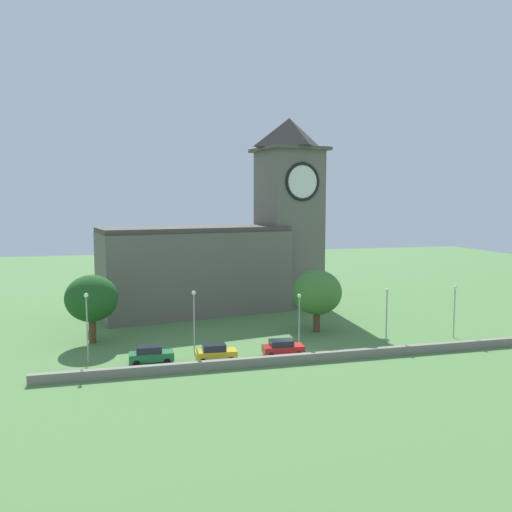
# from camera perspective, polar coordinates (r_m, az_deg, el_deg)

# --- Properties ---
(ground_plane) EXTENTS (200.00, 200.00, 0.00)m
(ground_plane) POSITION_cam_1_polar(r_m,az_deg,el_deg) (71.11, 0.01, -7.15)
(ground_plane) COLOR #517F42
(church) EXTENTS (34.59, 15.58, 28.69)m
(church) POSITION_cam_1_polar(r_m,az_deg,el_deg) (78.56, -2.58, 1.03)
(church) COLOR #666056
(church) RESTS_ON ground
(quay_barrier) EXTENTS (51.20, 0.70, 0.90)m
(quay_barrier) POSITION_cam_1_polar(r_m,az_deg,el_deg) (54.08, 5.05, -10.88)
(quay_barrier) COLOR gray
(quay_barrier) RESTS_ON ground
(car_green) EXTENTS (4.36, 2.13, 1.80)m
(car_green) POSITION_cam_1_polar(r_m,az_deg,el_deg) (54.40, -11.25, -10.37)
(car_green) COLOR #1E6B38
(car_green) RESTS_ON ground
(car_yellow) EXTENTS (4.20, 2.27, 1.81)m
(car_yellow) POSITION_cam_1_polar(r_m,az_deg,el_deg) (54.17, -4.38, -10.33)
(car_yellow) COLOR gold
(car_yellow) RESTS_ON ground
(car_red) EXTENTS (4.35, 2.37, 1.66)m
(car_red) POSITION_cam_1_polar(r_m,az_deg,el_deg) (56.20, 2.88, -9.80)
(car_red) COLOR red
(car_red) RESTS_ON ground
(streetlamp_west_end) EXTENTS (0.44, 0.44, 7.06)m
(streetlamp_west_end) POSITION_cam_1_polar(r_m,az_deg,el_deg) (55.20, -17.74, -6.23)
(streetlamp_west_end) COLOR #9EA0A5
(streetlamp_west_end) RESTS_ON ground
(streetlamp_west_mid) EXTENTS (0.44, 0.44, 6.76)m
(streetlamp_west_mid) POSITION_cam_1_polar(r_m,az_deg,el_deg) (56.15, -6.69, -5.96)
(streetlamp_west_mid) COLOR #9EA0A5
(streetlamp_west_mid) RESTS_ON ground
(streetlamp_central) EXTENTS (0.44, 0.44, 6.01)m
(streetlamp_central) POSITION_cam_1_polar(r_m,az_deg,el_deg) (58.41, 4.67, -5.92)
(streetlamp_central) COLOR #9EA0A5
(streetlamp_central) RESTS_ON ground
(streetlamp_east_mid) EXTENTS (0.44, 0.44, 6.22)m
(streetlamp_east_mid) POSITION_cam_1_polar(r_m,az_deg,el_deg) (62.27, 13.90, -5.22)
(streetlamp_east_mid) COLOR #9EA0A5
(streetlamp_east_mid) RESTS_ON ground
(streetlamp_east_end) EXTENTS (0.44, 0.44, 6.22)m
(streetlamp_east_end) POSITION_cam_1_polar(r_m,az_deg,el_deg) (66.79, 20.58, -4.68)
(streetlamp_east_end) COLOR #9EA0A5
(streetlamp_east_end) RESTS_ON ground
(tree_riverside_east) EXTENTS (6.08, 6.08, 7.67)m
(tree_riverside_east) POSITION_cam_1_polar(r_m,az_deg,el_deg) (65.70, 6.57, -3.92)
(tree_riverside_east) COLOR brown
(tree_riverside_east) RESTS_ON ground
(tree_by_tower) EXTENTS (5.88, 5.88, 7.78)m
(tree_by_tower) POSITION_cam_1_polar(r_m,az_deg,el_deg) (62.95, -17.28, -4.39)
(tree_by_tower) COLOR brown
(tree_by_tower) RESTS_ON ground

